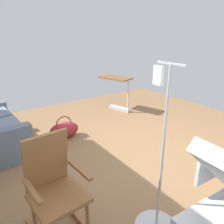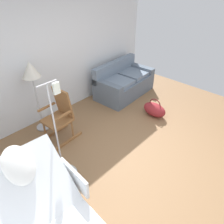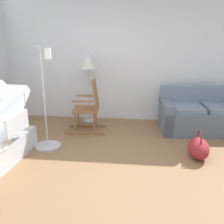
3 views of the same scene
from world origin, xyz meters
name	(u,v)px [view 2 (image 2 of 3)]	position (x,y,z in m)	size (l,w,h in m)	color
ground_plane	(141,157)	(0.00, 0.00, 0.00)	(6.59, 6.59, 0.00)	olive
back_wall	(54,54)	(0.00, 2.39, 1.35)	(5.48, 0.10, 2.70)	silver
couch	(124,83)	(1.59, 1.77, 0.31)	(1.65, 0.94, 0.85)	slate
rocking_chair	(60,116)	(-0.63, 1.50, 0.50)	(0.79, 0.53, 1.05)	brown
floor_lamp	(31,75)	(-0.74, 2.06, 1.23)	(0.34, 0.34, 1.48)	#B2B5BA
duffel_bag	(154,109)	(1.29, 0.58, 0.15)	(0.34, 0.57, 0.43)	maroon
iv_pole	(63,165)	(-1.19, 0.68, 0.25)	(0.44, 0.44, 1.69)	#B2B5BA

